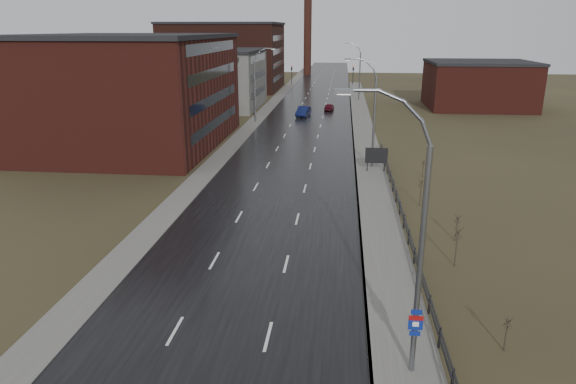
% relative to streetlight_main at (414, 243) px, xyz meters
% --- Properties ---
extents(road, '(14.00, 300.00, 0.06)m').
position_rel_streetlight_main_xyz_m(road, '(-8.47, 58.00, -6.03)').
color(road, black).
rests_on(road, ground).
extents(sidewalk_right, '(3.20, 180.00, 0.18)m').
position_rel_streetlight_main_xyz_m(sidewalk_right, '(0.13, 33.00, -5.97)').
color(sidewalk_right, '#595651').
rests_on(sidewalk_right, ground).
extents(curb_right, '(0.16, 180.00, 0.18)m').
position_rel_streetlight_main_xyz_m(curb_right, '(-1.39, 33.00, -5.97)').
color(curb_right, slate).
rests_on(curb_right, ground).
extents(sidewalk_left, '(2.40, 260.00, 0.12)m').
position_rel_streetlight_main_xyz_m(sidewalk_left, '(-16.67, 58.00, -6.00)').
color(sidewalk_left, '#595651').
rests_on(sidewalk_left, ground).
extents(warehouse_near, '(22.44, 28.56, 13.50)m').
position_rel_streetlight_main_xyz_m(warehouse_near, '(-29.46, 43.00, 0.70)').
color(warehouse_near, '#471914').
rests_on(warehouse_near, ground).
extents(warehouse_mid, '(16.32, 20.40, 10.50)m').
position_rel_streetlight_main_xyz_m(warehouse_mid, '(-26.46, 76.00, -0.80)').
color(warehouse_mid, slate).
rests_on(warehouse_mid, ground).
extents(warehouse_far, '(26.52, 24.48, 15.50)m').
position_rel_streetlight_main_xyz_m(warehouse_far, '(-31.47, 106.00, 1.70)').
color(warehouse_far, '#331611').
rests_on(warehouse_far, ground).
extents(building_right, '(18.36, 16.32, 8.50)m').
position_rel_streetlight_main_xyz_m(building_right, '(21.83, 80.00, -1.80)').
color(building_right, '#471914').
rests_on(building_right, ground).
extents(smokestack, '(2.70, 2.70, 30.70)m').
position_rel_streetlight_main_xyz_m(smokestack, '(-14.47, 148.00, 9.44)').
color(smokestack, '#331611').
rests_on(smokestack, ground).
extents(streetlight_main, '(3.91, 0.29, 12.11)m').
position_rel_streetlight_main_xyz_m(streetlight_main, '(0.00, 0.00, 0.00)').
color(streetlight_main, slate).
rests_on(streetlight_main, ground).
extents(streetlight_right_mid, '(3.36, 0.28, 11.35)m').
position_rel_streetlight_main_xyz_m(streetlight_right_mid, '(0.03, 34.00, -0.22)').
color(streetlight_right_mid, slate).
rests_on(streetlight_right_mid, ground).
extents(streetlight_left, '(3.36, 0.28, 11.35)m').
position_rel_streetlight_main_xyz_m(streetlight_left, '(-16.17, 60.00, -0.22)').
color(streetlight_left, slate).
rests_on(streetlight_left, ground).
extents(streetlight_right_far, '(3.36, 0.28, 11.35)m').
position_rel_streetlight_main_xyz_m(streetlight_right_far, '(0.03, 88.00, -0.22)').
color(streetlight_right_far, slate).
rests_on(streetlight_right_far, ground).
extents(guardrail, '(0.10, 53.05, 1.10)m').
position_rel_streetlight_main_xyz_m(guardrail, '(1.83, 16.32, -5.35)').
color(guardrail, black).
rests_on(guardrail, ground).
extents(shrub_b, '(0.42, 0.44, 1.75)m').
position_rel_streetlight_main_xyz_m(shrub_b, '(4.79, 2.12, -5.13)').
color(shrub_b, '#382D23').
rests_on(shrub_b, ground).
extents(shrub_c, '(0.62, 0.65, 2.61)m').
position_rel_streetlight_main_xyz_m(shrub_c, '(4.32, 10.96, -4.67)').
color(shrub_c, '#382D23').
rests_on(shrub_c, ground).
extents(shrub_d, '(0.46, 0.48, 1.92)m').
position_rel_streetlight_main_xyz_m(shrub_d, '(5.18, 15.02, -5.04)').
color(shrub_d, '#382D23').
rests_on(shrub_d, ground).
extents(shrub_e, '(0.56, 0.59, 2.37)m').
position_rel_streetlight_main_xyz_m(shrub_e, '(3.71, 22.25, -4.80)').
color(shrub_e, '#382D23').
rests_on(shrub_e, ground).
extents(shrub_f, '(0.42, 0.44, 1.73)m').
position_rel_streetlight_main_xyz_m(shrub_f, '(5.19, 31.18, -5.14)').
color(shrub_f, '#382D23').
rests_on(shrub_f, ground).
extents(billboard, '(2.26, 0.17, 2.65)m').
position_rel_streetlight_main_xyz_m(billboard, '(0.63, 32.25, -4.29)').
color(billboard, black).
rests_on(billboard, ground).
extents(traffic_light_left, '(0.58, 2.73, 5.30)m').
position_rel_streetlight_main_xyz_m(traffic_light_left, '(-16.47, 118.00, -1.46)').
color(traffic_light_left, black).
rests_on(traffic_light_left, ground).
extents(traffic_light_right, '(0.58, 2.73, 5.30)m').
position_rel_streetlight_main_xyz_m(traffic_light_right, '(-0.47, 118.00, -1.46)').
color(traffic_light_right, black).
rests_on(traffic_light_right, ground).
extents(car_near, '(2.40, 5.20, 1.65)m').
position_rel_streetlight_main_xyz_m(car_near, '(-9.42, 66.53, -5.23)').
color(car_near, '#0C1440').
rests_on(car_near, ground).
extents(car_far, '(1.81, 3.92, 1.30)m').
position_rel_streetlight_main_xyz_m(car_far, '(-5.32, 73.42, -5.41)').
color(car_far, '#4F0D19').
rests_on(car_far, ground).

